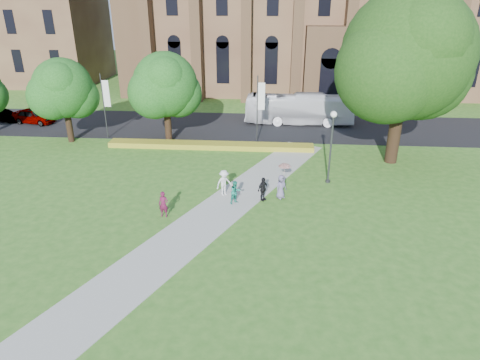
# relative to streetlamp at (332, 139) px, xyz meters

# --- Properties ---
(ground) EXTENTS (160.00, 160.00, 0.00)m
(ground) POSITION_rel_streetlamp_xyz_m (-7.50, -6.50, -3.30)
(ground) COLOR #32681F
(ground) RESTS_ON ground
(road) EXTENTS (160.00, 10.00, 0.02)m
(road) POSITION_rel_streetlamp_xyz_m (-7.50, 13.50, -3.29)
(road) COLOR black
(road) RESTS_ON ground
(footpath) EXTENTS (15.58, 28.54, 0.04)m
(footpath) POSITION_rel_streetlamp_xyz_m (-7.50, -5.50, -3.28)
(footpath) COLOR #B2B2A8
(footpath) RESTS_ON ground
(flower_hedge) EXTENTS (18.00, 1.40, 0.45)m
(flower_hedge) POSITION_rel_streetlamp_xyz_m (-9.50, 6.70, -3.07)
(flower_hedge) COLOR gold
(flower_hedge) RESTS_ON ground
(building_west) EXTENTS (22.00, 14.00, 18.30)m
(building_west) POSITION_rel_streetlamp_xyz_m (-41.50, 35.50, 5.91)
(building_west) COLOR brown
(building_west) RESTS_ON ground
(streetlamp) EXTENTS (0.44, 0.44, 5.24)m
(streetlamp) POSITION_rel_streetlamp_xyz_m (0.00, 0.00, 0.00)
(streetlamp) COLOR #38383D
(streetlamp) RESTS_ON ground
(large_tree) EXTENTS (9.60, 9.60, 13.20)m
(large_tree) POSITION_rel_streetlamp_xyz_m (5.50, 4.50, 5.07)
(large_tree) COLOR #332114
(large_tree) RESTS_ON ground
(street_tree_0) EXTENTS (5.20, 5.20, 7.50)m
(street_tree_0) POSITION_rel_streetlamp_xyz_m (-22.50, 7.50, 1.58)
(street_tree_0) COLOR #332114
(street_tree_0) RESTS_ON ground
(street_tree_1) EXTENTS (5.60, 5.60, 8.05)m
(street_tree_1) POSITION_rel_streetlamp_xyz_m (-13.50, 8.00, 1.93)
(street_tree_1) COLOR #332114
(street_tree_1) RESTS_ON ground
(banner_pole_0) EXTENTS (0.70, 0.10, 6.00)m
(banner_pole_0) POSITION_rel_streetlamp_xyz_m (-5.39, 8.70, 0.09)
(banner_pole_0) COLOR #38383D
(banner_pole_0) RESTS_ON ground
(banner_pole_1) EXTENTS (0.70, 0.10, 6.00)m
(banner_pole_1) POSITION_rel_streetlamp_xyz_m (-19.39, 8.70, 0.09)
(banner_pole_1) COLOR #38383D
(banner_pole_1) RESTS_ON ground
(tour_coach) EXTENTS (11.08, 2.60, 3.08)m
(tour_coach) POSITION_rel_streetlamp_xyz_m (-1.46, 14.89, -1.73)
(tour_coach) COLOR silver
(tour_coach) RESTS_ON road
(car_0) EXTENTS (4.80, 2.77, 1.54)m
(car_0) POSITION_rel_streetlamp_xyz_m (-28.89, 12.89, -2.51)
(car_0) COLOR gray
(car_0) RESTS_ON road
(car_1) EXTENTS (3.88, 1.72, 1.24)m
(car_1) POSITION_rel_streetlamp_xyz_m (-32.43, 13.26, -2.66)
(car_1) COLOR gray
(car_1) RESTS_ON road
(pedestrian_0) EXTENTS (0.62, 0.43, 1.62)m
(pedestrian_0) POSITION_rel_streetlamp_xyz_m (-10.54, -6.03, -2.45)
(pedestrian_0) COLOR #5A1434
(pedestrian_0) RESTS_ON footpath
(pedestrian_1) EXTENTS (0.96, 0.94, 1.55)m
(pedestrian_1) POSITION_rel_streetlamp_xyz_m (-6.35, -3.92, -2.48)
(pedestrian_1) COLOR #197E67
(pedestrian_1) RESTS_ON footpath
(pedestrian_2) EXTENTS (1.32, 1.22, 1.78)m
(pedestrian_2) POSITION_rel_streetlamp_xyz_m (-7.22, -2.74, -2.37)
(pedestrian_2) COLOR silver
(pedestrian_2) RESTS_ON footpath
(pedestrian_3) EXTENTS (0.89, 0.98, 1.60)m
(pedestrian_3) POSITION_rel_streetlamp_xyz_m (-4.61, -3.34, -2.45)
(pedestrian_3) COLOR black
(pedestrian_3) RESTS_ON footpath
(pedestrian_4) EXTENTS (0.93, 0.92, 1.63)m
(pedestrian_4) POSITION_rel_streetlamp_xyz_m (-3.42, -2.92, -2.44)
(pedestrian_4) COLOR slate
(pedestrian_4) RESTS_ON footpath
(parasol) EXTENTS (0.94, 0.94, 0.70)m
(parasol) POSITION_rel_streetlamp_xyz_m (-3.24, -2.82, -1.28)
(parasol) COLOR beige
(parasol) RESTS_ON pedestrian_4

